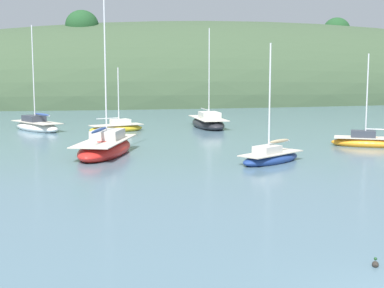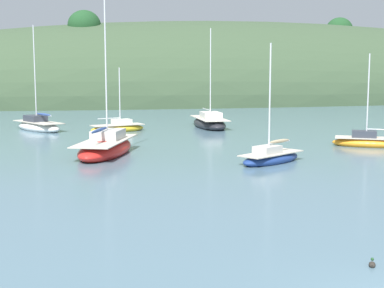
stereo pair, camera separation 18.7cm
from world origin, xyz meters
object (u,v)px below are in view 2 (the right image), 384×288
at_px(sailboat_orange_cutter, 369,142).
at_px(sailboat_red_portside, 118,128).
at_px(sailboat_grey_yawl, 106,147).
at_px(sailboat_yellow_far, 209,123).
at_px(duck_lone_right, 372,264).
at_px(sailboat_cream_ketch, 271,157).
at_px(sailboat_black_sloop, 38,126).

xyz_separation_m(sailboat_orange_cutter, sailboat_red_portside, (-15.61, 13.65, -0.02)).
bearing_deg(sailboat_grey_yawl, sailboat_yellow_far, 52.47).
bearing_deg(duck_lone_right, sailboat_red_portside, 94.23).
bearing_deg(sailboat_cream_ketch, sailboat_orange_cutter, 26.93).
bearing_deg(sailboat_black_sloop, sailboat_grey_yawl, -74.66).
xyz_separation_m(sailboat_red_portside, sailboat_cream_ketch, (6.43, -18.31, 0.01)).
xyz_separation_m(sailboat_yellow_far, sailboat_cream_ketch, (-2.04, -19.51, -0.11)).
bearing_deg(sailboat_cream_ketch, duck_lone_right, -103.11).
bearing_deg(duck_lone_right, sailboat_yellow_far, 80.72).
bearing_deg(sailboat_red_portside, sailboat_grey_yawl, -100.34).
distance_m(sailboat_yellow_far, sailboat_grey_yawl, 17.74).
bearing_deg(sailboat_yellow_far, sailboat_orange_cutter, -64.31).
height_order(sailboat_cream_ketch, duck_lone_right, sailboat_cream_ketch).
distance_m(sailboat_orange_cutter, sailboat_yellow_far, 16.48).
relative_size(sailboat_orange_cutter, sailboat_red_portside, 1.17).
bearing_deg(sailboat_orange_cutter, duck_lone_right, -121.59).
xyz_separation_m(sailboat_black_sloop, sailboat_cream_ketch, (13.02, -20.94, -0.07)).
height_order(sailboat_orange_cutter, sailboat_black_sloop, sailboat_black_sloop).
bearing_deg(duck_lone_right, sailboat_grey_yawl, 102.64).
height_order(sailboat_black_sloop, sailboat_grey_yawl, sailboat_grey_yawl).
xyz_separation_m(sailboat_yellow_far, duck_lone_right, (-5.89, -36.03, -0.38)).
xyz_separation_m(sailboat_black_sloop, sailboat_grey_yawl, (4.25, -15.50, 0.06)).
xyz_separation_m(sailboat_cream_ketch, sailboat_grey_yawl, (-8.77, 5.44, 0.13)).
bearing_deg(sailboat_grey_yawl, sailboat_red_portside, 79.66).
height_order(sailboat_grey_yawl, duck_lone_right, sailboat_grey_yawl).
distance_m(sailboat_grey_yawl, duck_lone_right, 22.51).
bearing_deg(duck_lone_right, sailboat_black_sloop, 103.76).
bearing_deg(sailboat_orange_cutter, sailboat_black_sloop, 143.75).
relative_size(sailboat_red_portside, sailboat_cream_ketch, 0.81).
height_order(sailboat_yellow_far, sailboat_cream_ketch, sailboat_yellow_far).
bearing_deg(sailboat_grey_yawl, duck_lone_right, -77.36).
bearing_deg(sailboat_cream_ketch, sailboat_black_sloop, 121.88).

